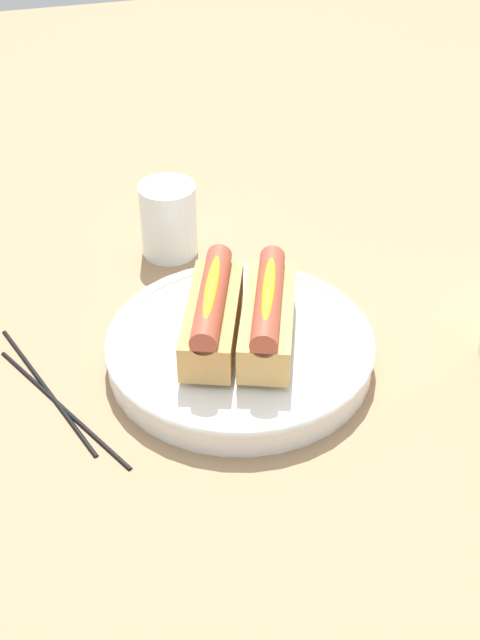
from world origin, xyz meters
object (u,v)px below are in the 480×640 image
(water_glass, at_px, (169,223))
(chopstick_far, at_px, (46,388))
(serving_bowl, at_px, (240,348))
(hotdog_front, at_px, (212,313))
(hotdog_back, at_px, (268,315))
(chopstick_near, at_px, (62,406))

(water_glass, distance_m, chopstick_far, 0.28)
(serving_bowl, bearing_deg, hotdog_front, -108.40)
(serving_bowl, bearing_deg, hotdog_back, 71.60)
(water_glass, bearing_deg, hotdog_back, 12.74)
(hotdog_front, height_order, hotdog_back, same)
(hotdog_front, xyz_separation_m, chopstick_far, (-0.00, -0.17, -0.06))
(hotdog_back, distance_m, chopstick_near, 0.22)
(chopstick_far, bearing_deg, chopstick_near, 3.15)
(serving_bowl, xyz_separation_m, water_glass, (-0.22, -0.03, 0.02))
(hotdog_front, relative_size, chopstick_far, 0.72)
(serving_bowl, relative_size, chopstick_far, 1.25)
(hotdog_back, bearing_deg, chopstick_near, -86.92)
(serving_bowl, distance_m, water_glass, 0.23)
(chopstick_near, bearing_deg, hotdog_back, 65.84)
(water_glass, bearing_deg, chopstick_far, -38.58)
(chopstick_near, xyz_separation_m, chopstick_far, (-0.03, -0.01, 0.00))
(serving_bowl, xyz_separation_m, chopstick_far, (-0.01, -0.20, -0.02))
(hotdog_back, bearing_deg, hotdog_front, -108.40)
(serving_bowl, distance_m, chopstick_far, 0.20)
(water_glass, relative_size, chopstick_far, 0.41)
(chopstick_far, bearing_deg, water_glass, 122.76)
(hotdog_front, distance_m, water_glass, 0.22)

